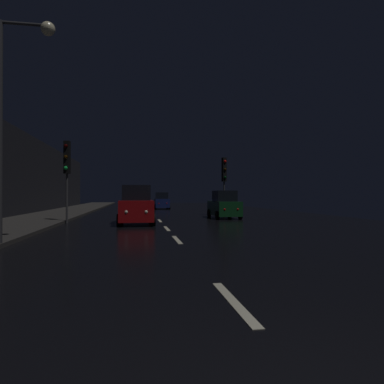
{
  "coord_description": "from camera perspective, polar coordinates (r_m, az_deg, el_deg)",
  "views": [
    {
      "loc": [
        -1.48,
        -2.1,
        1.65
      ],
      "look_at": [
        1.9,
        18.53,
        1.81
      ],
      "focal_mm": 32.05,
      "sensor_mm": 36.0,
      "label": 1
    }
  ],
  "objects": [
    {
      "name": "car_approaching_headlights",
      "position": [
        19.66,
        -9.26,
        -2.35
      ],
      "size": [
        2.0,
        4.32,
        2.18
      ],
      "rotation": [
        0.0,
        0.0,
        -1.57
      ],
      "color": "maroon",
      "rests_on": "ground"
    },
    {
      "name": "streetlamp_overhead",
      "position": [
        12.36,
        -27.24,
        14.03
      ],
      "size": [
        1.7,
        0.44,
        7.12
      ],
      "color": "#2D2D30",
      "rests_on": "ground"
    },
    {
      "name": "car_distant_taillights",
      "position": [
        39.65,
        -5.08,
        -1.57
      ],
      "size": [
        1.75,
        3.78,
        1.9
      ],
      "rotation": [
        0.0,
        0.0,
        1.57
      ],
      "color": "#141E51",
      "rests_on": "ground"
    },
    {
      "name": "traffic_light_far_right",
      "position": [
        27.35,
        5.38,
        3.05
      ],
      "size": [
        0.36,
        0.48,
        4.6
      ],
      "rotation": [
        0.0,
        0.0,
        -1.4
      ],
      "color": "#38383A",
      "rests_on": "ground"
    },
    {
      "name": "car_parked_right_far",
      "position": [
        24.2,
        5.35,
        -2.26
      ],
      "size": [
        1.77,
        3.83,
        1.93
      ],
      "rotation": [
        0.0,
        0.0,
        1.57
      ],
      "color": "#0F3819",
      "rests_on": "ground"
    },
    {
      "name": "sidewalk_left",
      "position": [
        27.37,
        -22.56,
        -3.71
      ],
      "size": [
        4.4,
        84.0,
        0.15
      ],
      "primitive_type": "cube",
      "color": "#33302D",
      "rests_on": "ground"
    },
    {
      "name": "ground",
      "position": [
        26.69,
        -6.12,
        -4.01
      ],
      "size": [
        27.88,
        84.0,
        0.02
      ],
      "primitive_type": "cube",
      "color": "black"
    },
    {
      "name": "traffic_light_far_left",
      "position": [
        21.2,
        -20.1,
        4.47
      ],
      "size": [
        0.37,
        0.48,
        4.77
      ],
      "rotation": [
        0.0,
        0.0,
        -1.77
      ],
      "color": "#38383A",
      "rests_on": "ground"
    },
    {
      "name": "lane_centerline",
      "position": [
        17.38,
        -4.4,
        -5.87
      ],
      "size": [
        0.16,
        27.52,
        0.01
      ],
      "color": "beige",
      "rests_on": "ground"
    }
  ]
}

